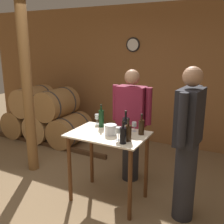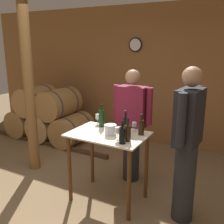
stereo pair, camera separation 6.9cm
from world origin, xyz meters
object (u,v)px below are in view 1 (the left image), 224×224
(wine_bottle_right, at_px, (128,133))
(wine_bottle_far_right, at_px, (141,127))
(ice_bucket, at_px, (111,130))
(wine_glass_near_right, at_px, (134,125))
(wine_glass_near_center, at_px, (118,131))
(wine_glass_far_side, at_px, (127,129))
(wine_bottle_center, at_px, (123,135))
(wine_bottle_left, at_px, (126,125))
(person_visitor_with_scarf, at_px, (188,143))
(wine_bottle_far_left, at_px, (101,118))
(wooden_post, at_px, (27,86))
(person_host, at_px, (131,124))
(wine_glass_near_left, at_px, (97,117))

(wine_bottle_right, bearing_deg, wine_bottle_far_right, 77.97)
(ice_bucket, bearing_deg, wine_bottle_far_right, 27.43)
(wine_glass_near_right, bearing_deg, wine_glass_near_center, -96.01)
(wine_glass_far_side, bearing_deg, wine_bottle_center, -79.09)
(wine_glass_near_center, distance_m, ice_bucket, 0.21)
(wine_bottle_far_right, bearing_deg, wine_glass_near_right, 149.19)
(wine_bottle_left, height_order, wine_glass_near_right, wine_bottle_left)
(wine_bottle_center, bearing_deg, ice_bucket, 142.71)
(wine_bottle_right, relative_size, wine_bottle_far_right, 1.01)
(wine_glass_near_center, height_order, ice_bucket, wine_glass_near_center)
(wine_bottle_far_right, xyz_separation_m, wine_glass_far_side, (-0.11, -0.17, 0.01))
(ice_bucket, xyz_separation_m, person_visitor_with_scarf, (0.90, 0.09, -0.04))
(wine_bottle_far_left, xyz_separation_m, wine_bottle_right, (0.52, -0.31, -0.02))
(wine_bottle_far_right, xyz_separation_m, person_visitor_with_scarf, (0.57, -0.08, -0.07))
(wooden_post, bearing_deg, wine_bottle_center, -12.60)
(wine_bottle_center, xyz_separation_m, ice_bucket, (-0.25, 0.19, -0.04))
(wine_bottle_center, bearing_deg, wine_bottle_far_right, 78.24)
(wooden_post, distance_m, ice_bucket, 1.59)
(wooden_post, xyz_separation_m, wine_bottle_far_right, (1.85, -0.04, -0.35))
(wine_bottle_center, height_order, wine_glass_near_center, wine_bottle_center)
(wine_glass_far_side, distance_m, person_host, 0.69)
(person_visitor_with_scarf, bearing_deg, person_host, 148.81)
(wine_bottle_right, xyz_separation_m, wine_glass_near_center, (-0.11, -0.03, 0.02))
(wine_bottle_right, distance_m, wine_glass_near_right, 0.34)
(wine_bottle_center, height_order, wine_glass_near_left, wine_bottle_center)
(wine_bottle_right, xyz_separation_m, person_visitor_with_scarf, (0.63, 0.18, -0.07))
(wine_bottle_right, bearing_deg, wine_glass_far_side, 120.84)
(wine_glass_near_left, bearing_deg, wine_glass_far_side, -26.59)
(wooden_post, height_order, wine_glass_near_left, wooden_post)
(wine_bottle_far_left, bearing_deg, person_host, 59.68)
(wine_bottle_far_left, distance_m, person_host, 0.52)
(wine_bottle_center, xyz_separation_m, wine_glass_far_side, (-0.04, 0.19, 0.01))
(wine_bottle_center, height_order, person_host, person_host)
(wine_bottle_far_right, bearing_deg, wine_bottle_far_left, 175.87)
(wine_bottle_right, relative_size, wine_glass_near_right, 2.15)
(wooden_post, bearing_deg, wine_glass_far_side, -6.74)
(wine_bottle_left, height_order, wine_glass_near_center, wine_bottle_left)
(wine_bottle_center, distance_m, wine_bottle_right, 0.10)
(wine_glass_near_left, bearing_deg, wine_bottle_left, -19.49)
(wine_bottle_far_right, distance_m, wine_glass_near_right, 0.14)
(wine_bottle_far_left, distance_m, ice_bucket, 0.33)
(wine_bottle_right, bearing_deg, person_visitor_with_scarf, 16.34)
(ice_bucket, bearing_deg, wine_glass_near_right, 50.18)
(wine_bottle_left, bearing_deg, ice_bucket, -143.07)
(wine_glass_near_right, xyz_separation_m, ice_bucket, (-0.20, -0.24, -0.02))
(wine_bottle_left, xyz_separation_m, wine_glass_far_side, (0.07, -0.11, -0.00))
(wine_bottle_center, height_order, wine_glass_near_right, wine_bottle_center)
(wine_bottle_center, height_order, person_visitor_with_scarf, person_visitor_with_scarf)
(wine_bottle_far_right, distance_m, person_host, 0.59)
(wine_glass_near_left, relative_size, person_host, 0.09)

